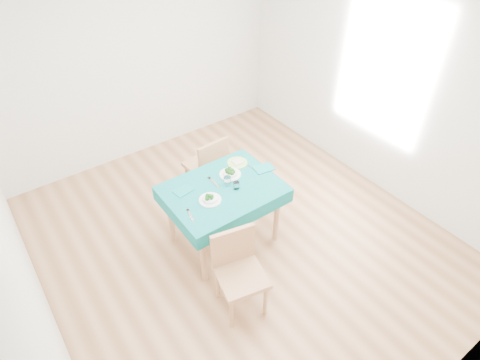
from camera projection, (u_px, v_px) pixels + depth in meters
room_shell at (240, 138)px, 3.67m from camera, size 4.02×4.52×2.73m
table at (224, 215)px, 4.27m from camera, size 1.13×0.86×0.76m
chair_near at (241, 270)px, 3.53m from camera, size 0.51×0.54×1.04m
chair_far at (204, 159)px, 4.81m from camera, size 0.45×0.49×1.04m
bowl_near at (210, 198)px, 3.87m from camera, size 0.22×0.22×0.07m
bowl_far at (230, 172)px, 4.18m from camera, size 0.23×0.23×0.07m
fork_near at (190, 215)px, 3.73m from camera, size 0.06×0.17×0.00m
knife_near at (215, 199)px, 3.90m from camera, size 0.02×0.20×0.00m
fork_far at (214, 182)px, 4.10m from camera, size 0.03×0.20×0.00m
knife_far at (253, 168)px, 4.28m from camera, size 0.02×0.21×0.00m
napkin_near at (183, 191)px, 3.99m from camera, size 0.20×0.15×0.01m
napkin_far at (264, 168)px, 4.28m from camera, size 0.23×0.18×0.01m
tumbler_center at (227, 181)px, 4.05m from camera, size 0.07×0.07×0.09m
tumbler_side at (236, 185)px, 4.00m from camera, size 0.06×0.06×0.08m
side_plate at (237, 163)px, 4.35m from camera, size 0.22×0.22×0.01m
bread_slice at (237, 162)px, 4.34m from camera, size 0.10×0.10×0.01m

